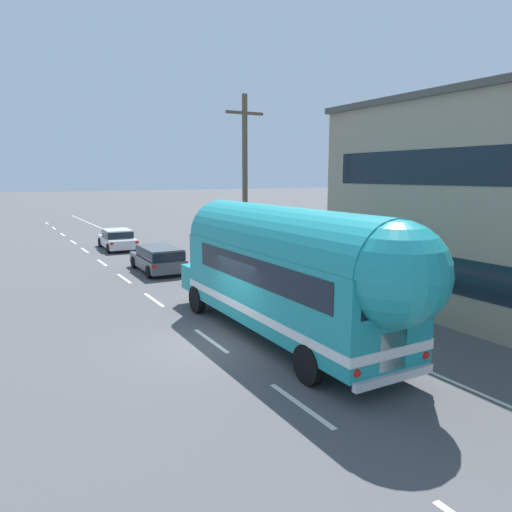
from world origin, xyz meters
name	(u,v)px	position (x,y,z in m)	size (l,w,h in m)	color
ground_plane	(215,344)	(0.00, 0.00, 0.00)	(300.00, 300.00, 0.00)	#4C4C4F
lane_markings	(166,267)	(2.79, 12.45, 0.00)	(4.09, 80.00, 0.01)	silver
utility_pole	(245,189)	(4.44, 6.30, 4.42)	(1.80, 0.24, 8.50)	brown
painted_bus	(291,269)	(1.97, -1.12, 2.30)	(2.65, 11.61, 4.12)	teal
car_lead	(158,257)	(2.01, 11.36, 0.79)	(2.04, 4.46, 1.37)	#474C51
car_second	(117,238)	(2.10, 20.52, 0.74)	(2.13, 4.71, 1.37)	silver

